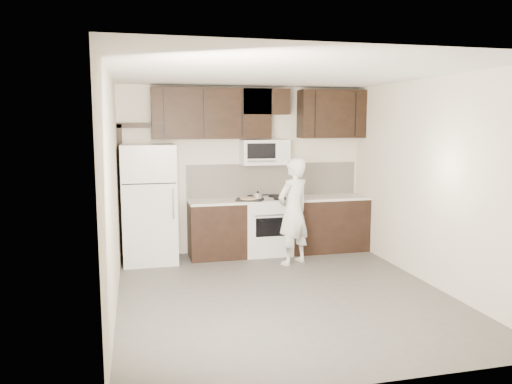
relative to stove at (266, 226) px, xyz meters
name	(u,v)px	position (x,y,z in m)	size (l,w,h in m)	color
floor	(283,294)	(-0.30, -1.94, -0.46)	(4.50, 4.50, 0.00)	#4F4D4A
back_wall	(244,170)	(-0.30, 0.31, 0.89)	(4.00, 4.00, 0.00)	beige
ceiling	(284,73)	(-0.30, -1.94, 2.24)	(4.50, 4.50, 0.00)	white
counter_run	(284,225)	(0.30, 0.00, 0.00)	(2.95, 0.64, 0.91)	black
stove	(266,226)	(0.00, 0.00, 0.00)	(0.76, 0.66, 0.94)	silver
backsplash	(273,179)	(0.20, 0.30, 0.72)	(2.90, 0.02, 0.54)	beige
upper_cabinets	(259,112)	(-0.09, 0.14, 1.82)	(3.48, 0.35, 0.78)	black
microwave	(265,152)	(0.00, 0.12, 1.19)	(0.76, 0.42, 0.40)	silver
refrigerator	(149,204)	(-1.85, -0.05, 0.44)	(0.80, 0.76, 1.80)	silver
door_trim	(124,179)	(-2.22, 0.27, 0.79)	(0.50, 0.08, 2.12)	black
saucepan	(258,196)	(-0.18, -0.15, 0.51)	(0.26, 0.15, 0.15)	silver
baking_tray	(249,200)	(-0.32, -0.13, 0.46)	(0.40, 0.30, 0.02)	black
pizza	(249,198)	(-0.32, -0.13, 0.48)	(0.27, 0.27, 0.02)	beige
person	(293,211)	(0.24, -0.68, 0.35)	(0.59, 0.39, 1.61)	white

